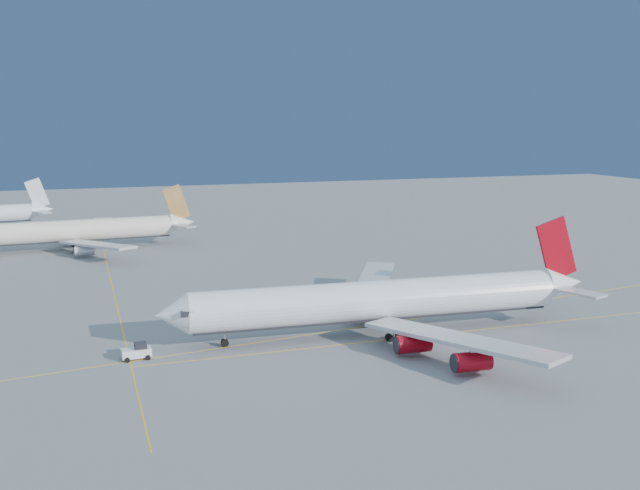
# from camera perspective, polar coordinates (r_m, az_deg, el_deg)

# --- Properties ---
(ground) EXTENTS (500.00, 500.00, 0.00)m
(ground) POSITION_cam_1_polar(r_m,az_deg,el_deg) (121.34, 3.88, -5.55)
(ground) COLOR slate
(ground) RESTS_ON ground
(taxiway_lines) EXTENTS (118.86, 140.00, 0.02)m
(taxiway_lines) POSITION_cam_1_polar(r_m,az_deg,el_deg) (122.50, -3.67, -5.39)
(taxiway_lines) COLOR #F6B30D
(taxiway_lines) RESTS_ON ground
(airliner_virgin) EXTENTS (69.47, 62.33, 17.14)m
(airliner_virgin) POSITION_cam_1_polar(r_m,az_deg,el_deg) (109.98, 5.40, -4.43)
(airliner_virgin) COLOR white
(airliner_virgin) RESTS_ON ground
(airliner_etihad) EXTENTS (60.20, 55.54, 15.71)m
(airliner_etihad) POSITION_cam_1_polar(r_m,az_deg,el_deg) (190.34, -18.81, 1.09)
(airliner_etihad) COLOR beige
(airliner_etihad) RESTS_ON ground
(pushback_tug) EXTENTS (4.06, 2.64, 2.22)m
(pushback_tug) POSITION_cam_1_polar(r_m,az_deg,el_deg) (102.14, -14.42, -8.26)
(pushback_tug) COLOR white
(pushback_tug) RESTS_ON ground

